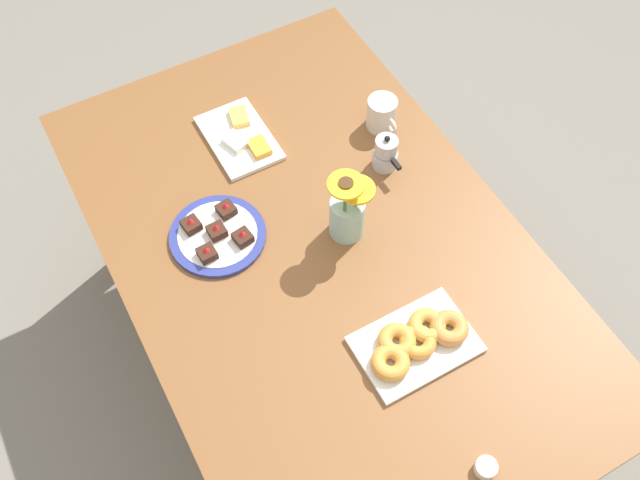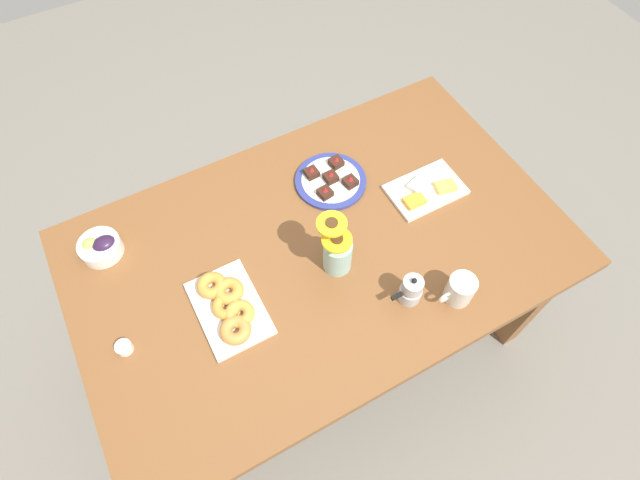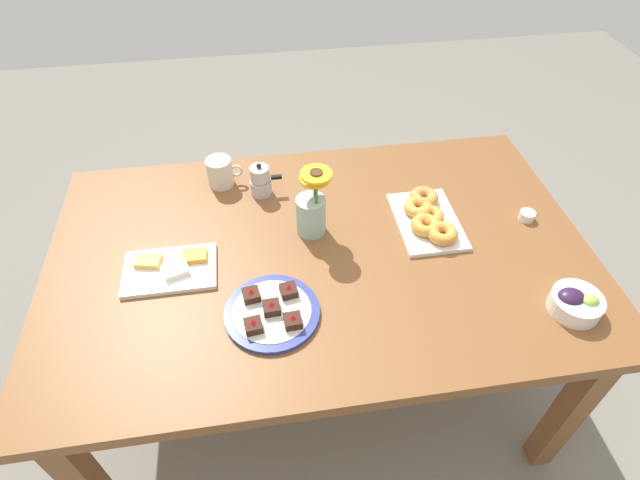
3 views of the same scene
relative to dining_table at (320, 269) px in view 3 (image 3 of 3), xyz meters
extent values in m
plane|color=slate|center=(0.00, 0.00, -0.65)|extent=(6.00, 6.00, 0.00)
cube|color=brown|center=(0.00, 0.00, 0.07)|extent=(1.60, 1.00, 0.04)
cube|color=brown|center=(0.72, -0.42, -0.30)|extent=(0.07, 0.07, 0.70)
cube|color=brown|center=(-0.72, 0.42, -0.30)|extent=(0.07, 0.07, 0.70)
cube|color=brown|center=(0.72, 0.42, -0.30)|extent=(0.07, 0.07, 0.70)
cylinder|color=beige|center=(-0.29, 0.36, 0.13)|extent=(0.09, 0.09, 0.10)
cylinder|color=brown|center=(-0.29, 0.36, 0.18)|extent=(0.07, 0.07, 0.00)
torus|color=beige|center=(-0.23, 0.36, 0.13)|extent=(0.05, 0.01, 0.05)
cylinder|color=white|center=(0.63, -0.32, 0.11)|extent=(0.13, 0.13, 0.05)
ellipsoid|color=#2D1938|center=(0.61, -0.31, 0.13)|extent=(0.07, 0.06, 0.04)
ellipsoid|color=#9EC14C|center=(0.65, -0.33, 0.13)|extent=(0.05, 0.04, 0.04)
cube|color=white|center=(-0.43, -0.02, 0.09)|extent=(0.26, 0.17, 0.01)
cube|color=#EFB74C|center=(-0.49, 0.01, 0.11)|extent=(0.08, 0.06, 0.02)
cube|color=white|center=(-0.41, -0.04, 0.11)|extent=(0.08, 0.07, 0.02)
cube|color=orange|center=(-0.36, 0.01, 0.11)|extent=(0.07, 0.05, 0.02)
cube|color=white|center=(0.35, 0.06, 0.09)|extent=(0.19, 0.28, 0.01)
torus|color=gold|center=(0.37, -0.02, 0.12)|extent=(0.11, 0.11, 0.04)
torus|color=gold|center=(0.33, 0.02, 0.12)|extent=(0.12, 0.12, 0.04)
torus|color=orange|center=(0.35, 0.06, 0.12)|extent=(0.12, 0.12, 0.03)
torus|color=gold|center=(0.33, 0.11, 0.12)|extent=(0.12, 0.12, 0.03)
torus|color=#CC853D|center=(0.36, 0.15, 0.12)|extent=(0.10, 0.10, 0.04)
cylinder|color=white|center=(0.66, 0.04, 0.10)|extent=(0.05, 0.05, 0.03)
cylinder|color=#C68923|center=(0.66, 0.04, 0.11)|extent=(0.04, 0.04, 0.01)
cylinder|color=navy|center=(-0.16, -0.22, 0.09)|extent=(0.25, 0.25, 0.01)
cylinder|color=white|center=(-0.16, -0.22, 0.09)|extent=(0.21, 0.21, 0.01)
cube|color=#381E14|center=(-0.21, -0.17, 0.11)|extent=(0.05, 0.05, 0.02)
cone|color=red|center=(-0.21, -0.17, 0.13)|extent=(0.02, 0.02, 0.01)
cube|color=#381E14|center=(-0.11, -0.17, 0.11)|extent=(0.05, 0.05, 0.02)
cone|color=red|center=(-0.11, -0.17, 0.13)|extent=(0.02, 0.02, 0.01)
cube|color=#381E14|center=(-0.21, -0.27, 0.11)|extent=(0.05, 0.05, 0.02)
cone|color=red|center=(-0.21, -0.27, 0.13)|extent=(0.02, 0.02, 0.01)
cube|color=#381E14|center=(-0.11, -0.27, 0.11)|extent=(0.05, 0.05, 0.02)
cone|color=red|center=(-0.11, -0.27, 0.13)|extent=(0.02, 0.02, 0.01)
cube|color=#381E14|center=(-0.16, -0.22, 0.11)|extent=(0.05, 0.05, 0.02)
cone|color=red|center=(-0.16, -0.22, 0.13)|extent=(0.02, 0.02, 0.01)
cylinder|color=#99C1B7|center=(-0.01, 0.09, 0.15)|extent=(0.09, 0.09, 0.12)
cylinder|color=#3D702D|center=(0.00, 0.07, 0.26)|extent=(0.01, 0.01, 0.10)
cylinder|color=yellow|center=(0.00, 0.07, 0.31)|extent=(0.09, 0.09, 0.01)
cylinder|color=#472D14|center=(0.00, 0.07, 0.32)|extent=(0.04, 0.04, 0.01)
cylinder|color=#3D702D|center=(0.00, 0.10, 0.24)|extent=(0.01, 0.01, 0.06)
cylinder|color=yellow|center=(0.00, 0.10, 0.27)|extent=(0.09, 0.09, 0.01)
cylinder|color=#472D14|center=(0.00, 0.10, 0.28)|extent=(0.04, 0.04, 0.01)
cylinder|color=#B7B7BC|center=(-0.15, 0.29, 0.11)|extent=(0.07, 0.07, 0.05)
cylinder|color=#B7B7BC|center=(-0.15, 0.29, 0.14)|extent=(0.05, 0.05, 0.01)
cylinder|color=#B7B7BC|center=(-0.15, 0.29, 0.17)|extent=(0.06, 0.06, 0.04)
sphere|color=black|center=(-0.15, 0.29, 0.20)|extent=(0.02, 0.02, 0.02)
cube|color=black|center=(-0.10, 0.29, 0.15)|extent=(0.04, 0.01, 0.01)
camera|label=1|loc=(0.86, -0.48, 1.64)|focal=40.00mm
camera|label=2|loc=(0.40, 0.73, 1.49)|focal=28.00mm
camera|label=3|loc=(-0.15, -1.02, 1.15)|focal=28.00mm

